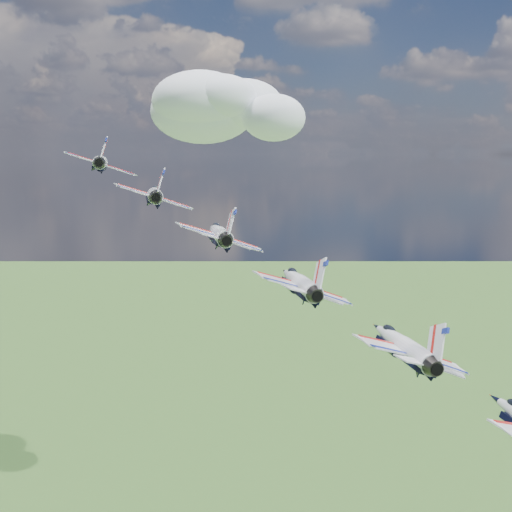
{
  "coord_description": "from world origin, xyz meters",
  "views": [
    {
      "loc": [
        -9.14,
        -70.9,
        165.0
      ],
      "look_at": [
        -5.09,
        -7.08,
        154.85
      ],
      "focal_mm": 45.0,
      "sensor_mm": 36.0,
      "label": 1
    }
  ],
  "objects_px": {
    "jet_3": "(298,282)",
    "jet_1": "(154,194)",
    "jet_4": "(401,344)",
    "jet_0": "(102,162)",
    "jet_2": "(218,233)"
  },
  "relations": [
    {
      "from": "jet_3",
      "to": "jet_1",
      "type": "bearing_deg",
      "value": 123.67
    },
    {
      "from": "jet_1",
      "to": "jet_4",
      "type": "height_order",
      "value": "jet_1"
    },
    {
      "from": "jet_0",
      "to": "jet_2",
      "type": "height_order",
      "value": "jet_0"
    },
    {
      "from": "jet_3",
      "to": "jet_4",
      "type": "height_order",
      "value": "jet_3"
    },
    {
      "from": "jet_1",
      "to": "jet_4",
      "type": "relative_size",
      "value": 1.0
    },
    {
      "from": "jet_1",
      "to": "jet_2",
      "type": "bearing_deg",
      "value": -56.33
    },
    {
      "from": "jet_0",
      "to": "jet_1",
      "type": "bearing_deg",
      "value": -56.33
    },
    {
      "from": "jet_4",
      "to": "jet_2",
      "type": "bearing_deg",
      "value": 123.67
    },
    {
      "from": "jet_2",
      "to": "jet_4",
      "type": "xyz_separation_m",
      "value": [
        15.08,
        -17.51,
        -7.32
      ]
    },
    {
      "from": "jet_0",
      "to": "jet_4",
      "type": "bearing_deg",
      "value": -56.33
    },
    {
      "from": "jet_3",
      "to": "jet_4",
      "type": "relative_size",
      "value": 1.0
    },
    {
      "from": "jet_2",
      "to": "jet_3",
      "type": "height_order",
      "value": "jet_2"
    },
    {
      "from": "jet_2",
      "to": "jet_3",
      "type": "distance_m",
      "value": 12.12
    },
    {
      "from": "jet_0",
      "to": "jet_4",
      "type": "height_order",
      "value": "jet_0"
    },
    {
      "from": "jet_4",
      "to": "jet_3",
      "type": "bearing_deg",
      "value": 123.67
    }
  ]
}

